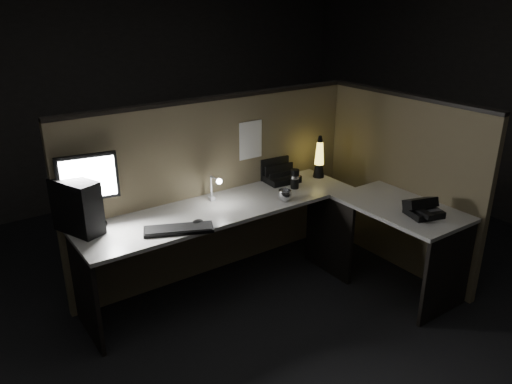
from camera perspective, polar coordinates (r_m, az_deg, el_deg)
floor at (r=3.93m, az=3.16°, el=-13.86°), size 6.00×6.00×0.00m
room_shell at (r=3.27m, az=3.75°, el=9.96°), size 6.00×6.00×6.00m
partition_back at (r=4.25m, az=-4.37°, el=0.50°), size 2.66×0.06×1.50m
partition_right at (r=4.49m, az=16.05°, el=0.87°), size 0.06×1.66×1.50m
desk at (r=3.90m, az=3.13°, el=-4.22°), size 2.60×1.60×0.73m
pc_tower at (r=3.65m, az=-19.81°, el=-1.54°), size 0.29×0.40×0.38m
monitor at (r=3.67m, az=-18.58°, el=0.92°), size 0.41×0.18×0.53m
keyboard at (r=3.56m, az=-8.83°, el=-4.25°), size 0.51×0.35×0.02m
mouse at (r=3.63m, az=-6.70°, el=-3.47°), size 0.12×0.10×0.04m
clip_lamp at (r=3.95m, az=-4.69°, el=0.53°), size 0.04×0.17×0.22m
organizer at (r=4.44m, az=2.73°, el=1.89°), size 0.31×0.28×0.22m
lava_lamp at (r=4.54m, az=7.24°, el=3.64°), size 0.10×0.10×0.39m
travel_mug at (r=4.27m, az=4.46°, el=1.50°), size 0.07×0.07×0.17m
steel_mug at (r=4.02m, az=3.31°, el=-0.38°), size 0.14×0.14×0.09m
figurine at (r=4.42m, az=4.74°, el=1.68°), size 0.05×0.05×0.05m
pinned_paper at (r=4.26m, az=-0.62°, el=5.95°), size 0.23×0.00×0.33m
desk_phone at (r=3.95m, az=18.49°, el=-1.80°), size 0.29×0.29×0.14m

